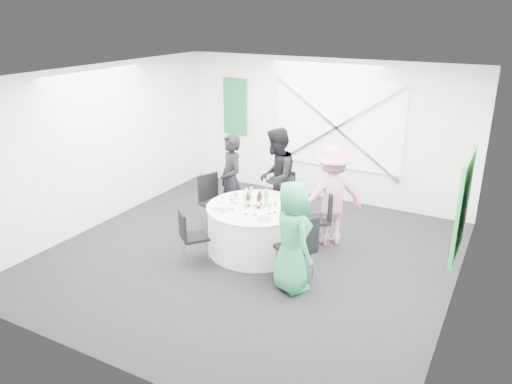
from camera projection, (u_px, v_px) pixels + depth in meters
The scene contains 50 objects.
floor at pixel (250, 255), 7.91m from camera, with size 6.00×6.00×0.00m, color black.
ceiling at pixel (249, 75), 6.94m from camera, with size 6.00×6.00×0.00m, color white.
wall_back at pixel (323, 130), 9.90m from camera, with size 6.00×6.00×0.00m, color white.
wall_front at pixel (103, 253), 4.95m from camera, with size 6.00×6.00×0.00m, color white.
wall_left at pixel (101, 146), 8.76m from camera, with size 6.00×6.00×0.00m, color white.
wall_right at pixel (464, 207), 6.08m from camera, with size 6.00×6.00×0.00m, color white.
window_panel at pixel (337, 127), 9.70m from camera, with size 2.60×0.03×1.60m, color silver.
window_brace_a at pixel (336, 128), 9.66m from camera, with size 0.05×0.05×3.16m, color silver.
window_brace_b at pixel (336, 128), 9.66m from camera, with size 0.05×0.05×3.16m, color silver.
green_banner at pixel (235, 107), 10.64m from camera, with size 0.55×0.04×1.20m, color #13602A.
green_sign at pixel (463, 205), 6.68m from camera, with size 0.05×1.20×1.40m, color green.
banquet_table at pixel (256, 228), 7.94m from camera, with size 1.56×1.56×0.76m.
chair_back at pixel (282, 194), 8.92m from camera, with size 0.47×0.48×0.95m.
chair_back_left at pixel (212, 197), 8.74m from camera, with size 0.57×0.56×0.96m.
chair_back_right at pixel (320, 214), 8.03m from camera, with size 0.61×0.60×0.95m.
chair_front_right at pixel (300, 244), 6.93m from camera, with size 0.63×0.63×1.01m.
chair_front_left at pixel (190, 233), 7.52m from camera, with size 0.53×0.54×0.84m.
person_man_back_left at pixel (231, 181), 8.74m from camera, with size 0.61×0.40×1.67m, color black.
person_man_back at pixel (276, 178), 8.74m from camera, with size 0.86×0.47×1.77m, color black.
person_woman_pink at pixel (332, 196), 8.04m from camera, with size 1.08×0.50×1.67m, color #C68092.
person_woman_green at pixel (292, 237), 6.72m from camera, with size 0.77×0.50×1.57m, color #29975A.
plate_back at pixel (277, 195), 8.25m from camera, with size 0.26×0.26×0.01m.
plate_back_left at pixel (236, 197), 8.18m from camera, with size 0.27×0.27×0.01m.
plate_back_right at pixel (293, 203), 7.90m from camera, with size 0.29×0.29×0.04m.
plate_front_right at pixel (264, 219), 7.32m from camera, with size 0.26×0.26×0.04m.
plate_front_left at pixel (219, 208), 7.71m from camera, with size 0.25×0.25×0.01m.
napkin at pixel (222, 207), 7.65m from camera, with size 0.19×0.13×0.05m, color silver.
beer_bottle_a at pixel (249, 199), 7.84m from camera, with size 0.06×0.06×0.26m.
beer_bottle_b at pixel (260, 200), 7.82m from camera, with size 0.06×0.06×0.25m.
beer_bottle_c at pixel (259, 202), 7.70m from camera, with size 0.06×0.06×0.28m.
beer_bottle_d at pixel (248, 201), 7.77m from camera, with size 0.06×0.06×0.25m.
green_water_bottle at pixel (266, 199), 7.78m from camera, with size 0.08×0.08×0.30m.
clear_water_bottle at pixel (247, 199), 7.80m from camera, with size 0.08×0.08×0.29m.
wine_glass_a at pixel (232, 202), 7.66m from camera, with size 0.07×0.07×0.17m.
wine_glass_b at pixel (236, 196), 7.88m from camera, with size 0.07×0.07×0.17m.
wine_glass_c at pixel (246, 207), 7.47m from camera, with size 0.07×0.07×0.17m.
wine_glass_d at pixel (251, 190), 8.15m from camera, with size 0.07×0.07×0.17m.
wine_glass_e at pixel (275, 205), 7.53m from camera, with size 0.07×0.07×0.17m.
wine_glass_f at pixel (255, 207), 7.44m from camera, with size 0.07×0.07×0.17m.
wine_glass_g at pixel (269, 206), 7.47m from camera, with size 0.07×0.07×0.17m.
fork_a at pixel (245, 194), 8.32m from camera, with size 0.01×0.15×0.01m, color silver.
knife_a at pixel (232, 197), 8.20m from camera, with size 0.01×0.15×0.01m, color silver.
fork_b at pixel (263, 221), 7.28m from camera, with size 0.01×0.15×0.01m, color silver.
knife_b at pixel (282, 217), 7.41m from camera, with size 0.01×0.15×0.01m, color silver.
fork_c at pixel (282, 197), 8.18m from camera, with size 0.01×0.15×0.01m, color silver.
knife_c at pixel (266, 194), 8.33m from camera, with size 0.01×0.15×0.01m, color silver.
fork_d at pixel (220, 204), 7.91m from camera, with size 0.01×0.15×0.01m, color silver.
knife_d at pixel (222, 213), 7.56m from camera, with size 0.01×0.15×0.01m, color silver.
fork_e at pixel (293, 209), 7.71m from camera, with size 0.01×0.15×0.01m, color silver.
knife_e at pixel (290, 202), 7.98m from camera, with size 0.01×0.15×0.01m, color silver.
Camera 1 is at (3.45, -6.17, 3.68)m, focal length 35.00 mm.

